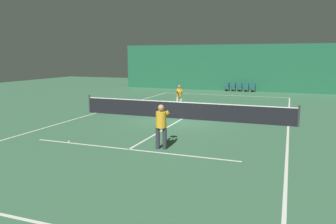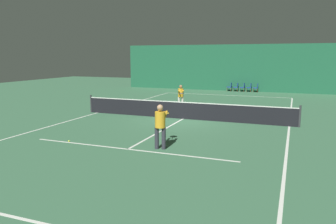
{
  "view_description": "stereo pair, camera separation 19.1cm",
  "coord_description": "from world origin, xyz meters",
  "views": [
    {
      "loc": [
        5.45,
        -16.86,
        3.4
      ],
      "look_at": [
        0.44,
        -3.43,
        0.96
      ],
      "focal_mm": 35.0,
      "sensor_mm": 36.0,
      "label": 1
    },
    {
      "loc": [
        5.62,
        -16.79,
        3.4
      ],
      "look_at": [
        0.44,
        -3.43,
        0.96
      ],
      "focal_mm": 35.0,
      "sensor_mm": 36.0,
      "label": 2
    }
  ],
  "objects": [
    {
      "name": "court_line_sideline_right",
      "position": [
        5.5,
        0.0,
        0.0
      ],
      "size": [
        0.1,
        23.8,
        0.0
      ],
      "color": "silver",
      "rests_on": "ground"
    },
    {
      "name": "courtside_chair_3",
      "position": [
        1.59,
        15.36,
        0.49
      ],
      "size": [
        0.44,
        0.44,
        0.84
      ],
      "rotation": [
        0.0,
        0.0,
        -1.57
      ],
      "color": "brown",
      "rests_on": "ground"
    },
    {
      "name": "courtside_chair_4",
      "position": [
        2.22,
        15.36,
        0.49
      ],
      "size": [
        0.44,
        0.44,
        0.84
      ],
      "rotation": [
        0.0,
        0.0,
        -1.57
      ],
      "color": "brown",
      "rests_on": "ground"
    },
    {
      "name": "tennis_ball",
      "position": [
        -2.72,
        -6.31,
        0.03
      ],
      "size": [
        0.07,
        0.07,
        0.07
      ],
      "color": "#D1DB33",
      "rests_on": "ground"
    },
    {
      "name": "court_line_sideline_left",
      "position": [
        -5.5,
        0.0,
        0.0
      ],
      "size": [
        0.1,
        23.8,
        0.0
      ],
      "color": "silver",
      "rests_on": "ground"
    },
    {
      "name": "court_line_baseline_far",
      "position": [
        0.0,
        11.9,
        0.0
      ],
      "size": [
        11.0,
        0.1,
        0.0
      ],
      "color": "silver",
      "rests_on": "ground"
    },
    {
      "name": "courtside_chair_1",
      "position": [
        0.33,
        15.36,
        0.49
      ],
      "size": [
        0.44,
        0.44,
        0.84
      ],
      "rotation": [
        0.0,
        0.0,
        -1.57
      ],
      "color": "brown",
      "rests_on": "ground"
    },
    {
      "name": "courtside_chair_0",
      "position": [
        -0.3,
        15.36,
        0.49
      ],
      "size": [
        0.44,
        0.44,
        0.84
      ],
      "rotation": [
        0.0,
        0.0,
        -1.57
      ],
      "color": "brown",
      "rests_on": "ground"
    },
    {
      "name": "court_line_service_far",
      "position": [
        0.0,
        6.4,
        0.0
      ],
      "size": [
        8.25,
        0.1,
        0.0
      ],
      "color": "silver",
      "rests_on": "ground"
    },
    {
      "name": "court_line_service_near",
      "position": [
        0.0,
        -6.4,
        0.0
      ],
      "size": [
        8.25,
        0.1,
        0.0
      ],
      "color": "silver",
      "rests_on": "ground"
    },
    {
      "name": "tennis_net",
      "position": [
        0.0,
        0.0,
        0.51
      ],
      "size": [
        12.0,
        0.1,
        1.07
      ],
      "color": "black",
      "rests_on": "ground"
    },
    {
      "name": "ground_plane",
      "position": [
        0.0,
        0.0,
        0.0
      ],
      "size": [
        60.0,
        60.0,
        0.0
      ],
      "primitive_type": "plane",
      "color": "#386647"
    },
    {
      "name": "player_near",
      "position": [
        1.09,
        -5.88,
        0.97
      ],
      "size": [
        0.62,
        1.39,
        1.67
      ],
      "rotation": [
        0.0,
        0.0,
        1.77
      ],
      "color": "#2D2D38",
      "rests_on": "ground"
    },
    {
      "name": "player_far",
      "position": [
        -1.35,
        3.52,
        0.9
      ],
      "size": [
        0.78,
        1.33,
        1.54
      ],
      "rotation": [
        0.0,
        0.0,
        -1.21
      ],
      "color": "beige",
      "rests_on": "ground"
    },
    {
      "name": "court_line_centre",
      "position": [
        0.0,
        0.0,
        0.0
      ],
      "size": [
        0.1,
        12.8,
        0.0
      ],
      "color": "silver",
      "rests_on": "ground"
    },
    {
      "name": "court_line_baseline_near",
      "position": [
        0.0,
        -11.9,
        0.0
      ],
      "size": [
        11.0,
        0.1,
        0.0
      ],
      "color": "silver",
      "rests_on": "ground"
    },
    {
      "name": "backdrop_curtain",
      "position": [
        0.0,
        15.91,
        2.28
      ],
      "size": [
        23.0,
        0.12,
        4.56
      ],
      "color": "#1E5B3D",
      "rests_on": "ground"
    },
    {
      "name": "courtside_chair_2",
      "position": [
        0.96,
        15.36,
        0.49
      ],
      "size": [
        0.44,
        0.44,
        0.84
      ],
      "rotation": [
        0.0,
        0.0,
        -1.57
      ],
      "color": "brown",
      "rests_on": "ground"
    }
  ]
}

